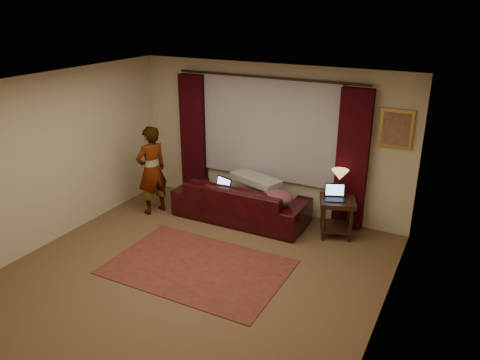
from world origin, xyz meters
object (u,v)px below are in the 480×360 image
object	(u,v)px
sofa	(241,194)
end_table	(336,217)
laptop_table	(336,193)
person	(152,170)
laptop_sofa	(218,186)
tiffany_lamp	(339,183)

from	to	relation	value
sofa	end_table	world-z (taller)	sofa
sofa	laptop_table	world-z (taller)	sofa
end_table	person	bearing A→B (deg)	-168.67
end_table	laptop_table	bearing A→B (deg)	-121.02
laptop_sofa	laptop_table	world-z (taller)	laptop_table
laptop_sofa	person	world-z (taller)	person
sofa	person	distance (m)	1.62
end_table	tiffany_lamp	xyz separation A→B (m)	(-0.04, 0.15, 0.53)
laptop_sofa	end_table	bearing A→B (deg)	26.57
laptop_table	tiffany_lamp	bearing A→B (deg)	70.41
tiffany_lamp	laptop_table	xyz separation A→B (m)	(0.01, -0.19, -0.10)
sofa	laptop_sofa	bearing A→B (deg)	19.30
sofa	tiffany_lamp	bearing A→B (deg)	-168.92
laptop_sofa	person	distance (m)	1.21
tiffany_lamp	person	xyz separation A→B (m)	(-3.12, -0.78, -0.06)
end_table	tiffany_lamp	size ratio (longest dim) A/B	1.45
laptop_table	person	distance (m)	3.18
sofa	laptop_sofa	distance (m)	0.41
sofa	laptop_sofa	size ratio (longest dim) A/B	6.22
sofa	person	world-z (taller)	person
end_table	sofa	bearing A→B (deg)	-173.89
end_table	laptop_sofa	bearing A→B (deg)	-171.34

